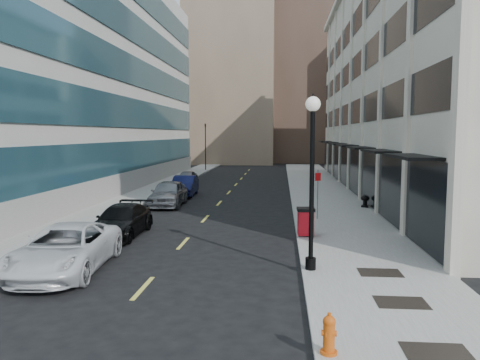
% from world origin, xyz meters
% --- Properties ---
extents(ground, '(160.00, 160.00, 0.00)m').
position_xyz_m(ground, '(0.00, 0.00, 0.00)').
color(ground, black).
rests_on(ground, ground).
extents(sidewalk_right, '(5.00, 80.00, 0.15)m').
position_xyz_m(sidewalk_right, '(7.50, 20.00, 0.07)').
color(sidewalk_right, gray).
rests_on(sidewalk_right, ground).
extents(sidewalk_left, '(3.00, 80.00, 0.15)m').
position_xyz_m(sidewalk_left, '(-6.50, 20.00, 0.07)').
color(sidewalk_left, gray).
rests_on(sidewalk_left, ground).
extents(building_right, '(15.30, 46.50, 18.25)m').
position_xyz_m(building_right, '(16.94, 26.99, 8.99)').
color(building_right, beige).
rests_on(building_right, ground).
extents(building_left, '(16.14, 46.00, 20.00)m').
position_xyz_m(building_left, '(-15.95, 27.00, 9.99)').
color(building_left, silver).
rests_on(building_left, ground).
extents(skyline_tan_near, '(14.00, 18.00, 28.00)m').
position_xyz_m(skyline_tan_near, '(-4.00, 68.00, 14.00)').
color(skyline_tan_near, '#8F775E').
rests_on(skyline_tan_near, ground).
extents(skyline_brown, '(12.00, 16.00, 34.00)m').
position_xyz_m(skyline_brown, '(8.00, 72.00, 17.00)').
color(skyline_brown, brown).
rests_on(skyline_brown, ground).
extents(skyline_tan_far, '(12.00, 14.00, 22.00)m').
position_xyz_m(skyline_tan_far, '(-14.00, 78.00, 11.00)').
color(skyline_tan_far, '#8F775E').
rests_on(skyline_tan_far, ground).
extents(skyline_stone, '(10.00, 14.00, 20.00)m').
position_xyz_m(skyline_stone, '(18.00, 66.00, 10.00)').
color(skyline_stone, beige).
rests_on(skyline_stone, ground).
extents(grate_near, '(1.40, 1.00, 0.01)m').
position_xyz_m(grate_near, '(7.60, -2.00, 0.15)').
color(grate_near, black).
rests_on(grate_near, sidewalk_right).
extents(grate_mid, '(1.40, 1.00, 0.01)m').
position_xyz_m(grate_mid, '(7.60, 1.00, 0.15)').
color(grate_mid, black).
rests_on(grate_mid, sidewalk_right).
extents(grate_far, '(1.40, 1.00, 0.01)m').
position_xyz_m(grate_far, '(7.60, 3.80, 0.15)').
color(grate_far, black).
rests_on(grate_far, sidewalk_right).
extents(road_centerline, '(0.15, 68.20, 0.01)m').
position_xyz_m(road_centerline, '(0.00, 17.00, 0.01)').
color(road_centerline, '#D8CC4C').
rests_on(road_centerline, ground).
extents(traffic_signal, '(0.66, 0.66, 6.98)m').
position_xyz_m(traffic_signal, '(-5.50, 48.00, 5.72)').
color(traffic_signal, black).
rests_on(traffic_signal, ground).
extents(car_white_van, '(3.08, 5.96, 1.61)m').
position_xyz_m(car_white_van, '(-3.20, 3.50, 0.80)').
color(car_white_van, silver).
rests_on(car_white_van, ground).
extents(car_black_pickup, '(2.04, 4.99, 1.45)m').
position_xyz_m(car_black_pickup, '(-3.20, 9.23, 0.72)').
color(car_black_pickup, black).
rests_on(car_black_pickup, ground).
extents(car_silver_sedan, '(2.18, 5.09, 1.71)m').
position_xyz_m(car_silver_sedan, '(-3.20, 18.43, 0.86)').
color(car_silver_sedan, gray).
rests_on(car_silver_sedan, ground).
extents(car_blue_sedan, '(1.85, 4.78, 1.55)m').
position_xyz_m(car_blue_sedan, '(-3.20, 23.66, 0.78)').
color(car_blue_sedan, '#111643').
rests_on(car_blue_sedan, ground).
extents(car_grey_sedan, '(1.68, 4.01, 1.36)m').
position_xyz_m(car_grey_sedan, '(-4.55, 31.22, 0.68)').
color(car_grey_sedan, slate).
rests_on(car_grey_sedan, ground).
extents(fire_hydrant, '(0.36, 0.36, 0.89)m').
position_xyz_m(fire_hydrant, '(5.30, -2.23, 0.58)').
color(fire_hydrant, '#E75910').
rests_on(fire_hydrant, sidewalk_right).
extents(trash_bin, '(0.82, 0.91, 1.28)m').
position_xyz_m(trash_bin, '(5.40, 9.36, 0.84)').
color(trash_bin, red).
rests_on(trash_bin, sidewalk_right).
extents(lamppost, '(0.50, 0.50, 6.02)m').
position_xyz_m(lamppost, '(5.30, 4.00, 3.68)').
color(lamppost, black).
rests_on(lamppost, sidewalk_right).
extents(sign_post, '(0.31, 0.12, 2.71)m').
position_xyz_m(sign_post, '(6.26, 13.73, 1.87)').
color(sign_post, slate).
rests_on(sign_post, sidewalk_right).
extents(urn_planter, '(0.55, 0.55, 0.77)m').
position_xyz_m(urn_planter, '(9.60, 18.15, 0.62)').
color(urn_planter, black).
rests_on(urn_planter, sidewalk_right).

